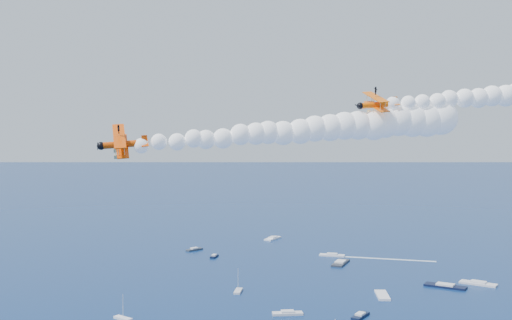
% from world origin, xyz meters
% --- Properties ---
extents(biplane_lead, '(11.27, 11.93, 7.44)m').
position_xyz_m(biplane_lead, '(16.94, 29.46, 59.55)').
color(biplane_lead, '#FF6305').
extents(biplane_trail, '(12.57, 13.08, 9.08)m').
position_xyz_m(biplane_trail, '(-16.97, 3.35, 53.00)').
color(biplane_trail, '#E54804').
extents(smoke_trail_trail, '(60.49, 59.12, 10.44)m').
position_xyz_m(smoke_trail_trail, '(5.75, 21.37, 55.20)').
color(smoke_trail_trail, white).
extents(spectator_boats, '(226.17, 184.08, 0.70)m').
position_xyz_m(spectator_boats, '(-12.63, 115.31, 0.35)').
color(spectator_boats, white).
rests_on(spectator_boats, ground).
extents(boat_wakes, '(104.25, 173.60, 0.04)m').
position_xyz_m(boat_wakes, '(-52.13, 103.68, 0.03)').
color(boat_wakes, white).
rests_on(boat_wakes, ground).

